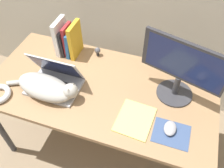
# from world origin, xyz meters

# --- Properties ---
(desk) EXTENTS (1.49, 0.74, 0.72)m
(desk) POSITION_xyz_m (0.00, 0.37, 0.65)
(desk) COLOR #93704C
(desk) RESTS_ON ground_plane
(laptop) EXTENTS (0.33, 0.24, 0.24)m
(laptop) POSITION_xyz_m (-0.28, 0.29, 0.76)
(laptop) COLOR #B7B7BC
(laptop) RESTS_ON desk
(cat) EXTENTS (0.50, 0.23, 0.14)m
(cat) POSITION_xyz_m (-0.29, 0.21, 0.78)
(cat) COLOR #B2ADA3
(cat) RESTS_ON desk
(external_monitor) EXTENTS (0.48, 0.22, 0.40)m
(external_monitor) POSITION_xyz_m (0.46, 0.47, 0.94)
(external_monitor) COLOR #333338
(external_monitor) RESTS_ON desk
(mousepad) EXTENTS (0.20, 0.17, 0.00)m
(mousepad) POSITION_xyz_m (0.49, 0.17, 0.72)
(mousepad) COLOR #384C75
(mousepad) RESTS_ON desk
(computer_mouse) EXTENTS (0.07, 0.10, 0.03)m
(computer_mouse) POSITION_xyz_m (0.48, 0.19, 0.73)
(computer_mouse) COLOR #99999E
(computer_mouse) RESTS_ON mousepad
(book_row) EXTENTS (0.15, 0.16, 0.26)m
(book_row) POSITION_xyz_m (-0.34, 0.62, 0.83)
(book_row) COLOR white
(book_row) RESTS_ON desk
(notepad) EXTENTS (0.21, 0.25, 0.01)m
(notepad) POSITION_xyz_m (0.28, 0.20, 0.72)
(notepad) COLOR #E5DB6B
(notepad) RESTS_ON desk
(webcam) EXTENTS (0.04, 0.04, 0.07)m
(webcam) POSITION_xyz_m (-0.13, 0.66, 0.76)
(webcam) COLOR #232328
(webcam) RESTS_ON desk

